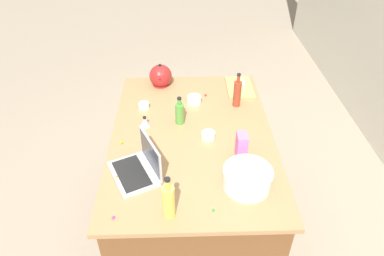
{
  "coord_description": "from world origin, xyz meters",
  "views": [
    {
      "loc": [
        1.83,
        -0.05,
        2.34
      ],
      "look_at": [
        0.0,
        0.0,
        0.95
      ],
      "focal_mm": 32.93,
      "sensor_mm": 36.0,
      "label": 1
    }
  ],
  "objects_px": {
    "butter_stick_right": "(242,84)",
    "ramekin_small": "(144,106)",
    "mixing_bowl_large": "(247,178)",
    "bottle_soy": "(237,93)",
    "butter_stick_left": "(238,87)",
    "candy_bag": "(241,146)",
    "laptop": "(139,167)",
    "cutting_board": "(240,88)",
    "bottle_oil": "(169,201)",
    "kettle": "(161,76)",
    "ramekin_medium": "(194,100)",
    "bottle_olive": "(180,113)",
    "ramekin_wide": "(208,135)",
    "kitchen_timer": "(145,122)"
  },
  "relations": [
    {
      "from": "mixing_bowl_large",
      "to": "kettle",
      "type": "relative_size",
      "value": 1.28
    },
    {
      "from": "mixing_bowl_large",
      "to": "bottle_soy",
      "type": "xyz_separation_m",
      "value": [
        -0.81,
        0.05,
        0.04
      ]
    },
    {
      "from": "candy_bag",
      "to": "bottle_olive",
      "type": "bearing_deg",
      "value": -134.48
    },
    {
      "from": "mixing_bowl_large",
      "to": "bottle_soy",
      "type": "height_order",
      "value": "bottle_soy"
    },
    {
      "from": "mixing_bowl_large",
      "to": "ramekin_small",
      "type": "xyz_separation_m",
      "value": [
        -0.8,
        -0.63,
        -0.04
      ]
    },
    {
      "from": "bottle_oil",
      "to": "butter_stick_left",
      "type": "distance_m",
      "value": 1.3
    },
    {
      "from": "bottle_olive",
      "to": "butter_stick_left",
      "type": "height_order",
      "value": "bottle_olive"
    },
    {
      "from": "kettle",
      "to": "ramekin_wide",
      "type": "distance_m",
      "value": 0.77
    },
    {
      "from": "bottle_oil",
      "to": "ramekin_medium",
      "type": "height_order",
      "value": "bottle_oil"
    },
    {
      "from": "bottle_oil",
      "to": "cutting_board",
      "type": "relative_size",
      "value": 0.77
    },
    {
      "from": "laptop",
      "to": "bottle_oil",
      "type": "height_order",
      "value": "bottle_oil"
    },
    {
      "from": "bottle_oil",
      "to": "laptop",
      "type": "bearing_deg",
      "value": -149.74
    },
    {
      "from": "butter_stick_left",
      "to": "ramekin_small",
      "type": "bearing_deg",
      "value": -73.18
    },
    {
      "from": "ramekin_small",
      "to": "bottle_oil",
      "type": "bearing_deg",
      "value": 11.86
    },
    {
      "from": "ramekin_medium",
      "to": "candy_bag",
      "type": "distance_m",
      "value": 0.67
    },
    {
      "from": "cutting_board",
      "to": "butter_stick_left",
      "type": "bearing_deg",
      "value": -32.26
    },
    {
      "from": "butter_stick_left",
      "to": "ramekin_medium",
      "type": "xyz_separation_m",
      "value": [
        0.16,
        -0.34,
        -0.01
      ]
    },
    {
      "from": "cutting_board",
      "to": "kitchen_timer",
      "type": "xyz_separation_m",
      "value": [
        0.48,
        -0.71,
        0.03
      ]
    },
    {
      "from": "cutting_board",
      "to": "ramekin_small",
      "type": "relative_size",
      "value": 4.29
    },
    {
      "from": "butter_stick_left",
      "to": "ramekin_wide",
      "type": "relative_size",
      "value": 1.25
    },
    {
      "from": "bottle_oil",
      "to": "kettle",
      "type": "xyz_separation_m",
      "value": [
        -1.31,
        -0.09,
        -0.02
      ]
    },
    {
      "from": "bottle_oil",
      "to": "mixing_bowl_large",
      "type": "bearing_deg",
      "value": 113.78
    },
    {
      "from": "mixing_bowl_large",
      "to": "candy_bag",
      "type": "bearing_deg",
      "value": -179.95
    },
    {
      "from": "bottle_olive",
      "to": "ramekin_medium",
      "type": "relative_size",
      "value": 1.98
    },
    {
      "from": "laptop",
      "to": "bottle_olive",
      "type": "height_order",
      "value": "laptop"
    },
    {
      "from": "bottle_olive",
      "to": "kettle",
      "type": "height_order",
      "value": "bottle_olive"
    },
    {
      "from": "butter_stick_right",
      "to": "ramekin_medium",
      "type": "bearing_deg",
      "value": -62.11
    },
    {
      "from": "ramekin_small",
      "to": "ramekin_wide",
      "type": "bearing_deg",
      "value": 50.68
    },
    {
      "from": "butter_stick_right",
      "to": "ramekin_medium",
      "type": "relative_size",
      "value": 1.06
    },
    {
      "from": "kettle",
      "to": "ramekin_small",
      "type": "height_order",
      "value": "kettle"
    },
    {
      "from": "kettle",
      "to": "bottle_olive",
      "type": "bearing_deg",
      "value": 16.09
    },
    {
      "from": "butter_stick_left",
      "to": "kettle",
      "type": "bearing_deg",
      "value": -100.59
    },
    {
      "from": "ramekin_small",
      "to": "kettle",
      "type": "bearing_deg",
      "value": 161.24
    },
    {
      "from": "bottle_olive",
      "to": "kitchen_timer",
      "type": "xyz_separation_m",
      "value": [
        0.03,
        -0.24,
        -0.05
      ]
    },
    {
      "from": "ramekin_medium",
      "to": "kitchen_timer",
      "type": "xyz_separation_m",
      "value": [
        0.28,
        -0.34,
        0.01
      ]
    },
    {
      "from": "butter_stick_right",
      "to": "ramekin_small",
      "type": "height_order",
      "value": "butter_stick_right"
    },
    {
      "from": "bottle_oil",
      "to": "ramekin_medium",
      "type": "distance_m",
      "value": 1.06
    },
    {
      "from": "butter_stick_left",
      "to": "cutting_board",
      "type": "bearing_deg",
      "value": 147.74
    },
    {
      "from": "laptop",
      "to": "cutting_board",
      "type": "relative_size",
      "value": 1.12
    },
    {
      "from": "laptop",
      "to": "bottle_oil",
      "type": "bearing_deg",
      "value": 30.26
    },
    {
      "from": "kettle",
      "to": "candy_bag",
      "type": "xyz_separation_m",
      "value": [
        0.88,
        0.52,
        0.01
      ]
    },
    {
      "from": "laptop",
      "to": "kitchen_timer",
      "type": "relative_size",
      "value": 4.86
    },
    {
      "from": "kettle",
      "to": "ramekin_small",
      "type": "bearing_deg",
      "value": -18.76
    },
    {
      "from": "butter_stick_right",
      "to": "ramekin_small",
      "type": "relative_size",
      "value": 1.42
    },
    {
      "from": "cutting_board",
      "to": "candy_bag",
      "type": "bearing_deg",
      "value": -7.54
    },
    {
      "from": "butter_stick_left",
      "to": "candy_bag",
      "type": "xyz_separation_m",
      "value": [
        0.77,
        -0.08,
        0.05
      ]
    },
    {
      "from": "ramekin_small",
      "to": "ramekin_medium",
      "type": "xyz_separation_m",
      "value": [
        -0.06,
        0.37,
        0.01
      ]
    },
    {
      "from": "bottle_soy",
      "to": "mixing_bowl_large",
      "type": "bearing_deg",
      "value": -3.45
    },
    {
      "from": "butter_stick_left",
      "to": "ramekin_wide",
      "type": "bearing_deg",
      "value": -24.79
    },
    {
      "from": "laptop",
      "to": "ramekin_wide",
      "type": "distance_m",
      "value": 0.52
    }
  ]
}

